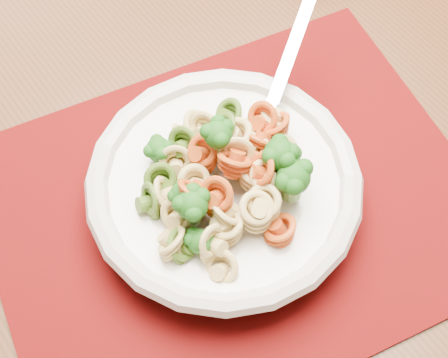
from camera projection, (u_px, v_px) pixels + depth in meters
name	position (u px, v px, depth m)	size (l,w,h in m)	color
dining_table	(219.00, 197.00, 0.69)	(1.44, 1.15, 0.75)	#4F2816
placemat	(235.00, 206.00, 0.55)	(0.42, 0.33, 0.00)	#510308
pasta_bowl	(224.00, 186.00, 0.53)	(0.23, 0.23, 0.04)	beige
pasta_broccoli_heap	(224.00, 175.00, 0.51)	(0.20, 0.20, 0.06)	tan
fork	(263.00, 129.00, 0.54)	(0.19, 0.02, 0.01)	silver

